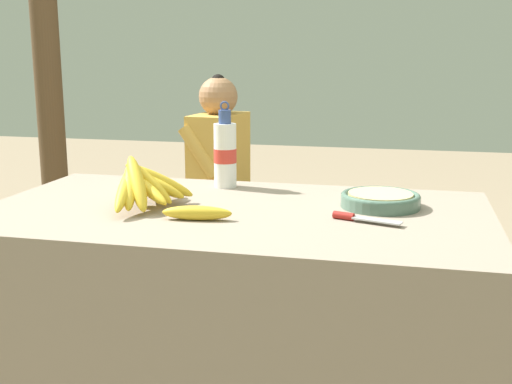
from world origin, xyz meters
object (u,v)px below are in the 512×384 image
at_px(serving_bowl, 380,199).
at_px(loose_banana_front, 197,213).
at_px(banana_bunch_green, 371,201).
at_px(support_post_near, 45,33).
at_px(wooden_bench, 267,218).
at_px(knife, 356,217).
at_px(banana_bunch_ripe, 144,183).
at_px(seated_vendor, 210,166).
at_px(water_bottle, 225,154).

distance_m(serving_bowl, loose_banana_front, 0.52).
distance_m(banana_bunch_green, support_post_near, 1.95).
bearing_deg(wooden_bench, knife, -68.53).
height_order(wooden_bench, banana_bunch_green, banana_bunch_green).
distance_m(banana_bunch_ripe, seated_vendor, 1.31).
xyz_separation_m(serving_bowl, seated_vendor, (-0.85, 1.14, -0.14)).
height_order(serving_bowl, support_post_near, support_post_near).
bearing_deg(banana_bunch_ripe, seated_vendor, 99.53).
xyz_separation_m(loose_banana_front, support_post_near, (-1.41, 1.67, 0.51)).
xyz_separation_m(banana_bunch_ripe, knife, (0.58, -0.02, -0.06)).
height_order(banana_bunch_ripe, serving_bowl, banana_bunch_ripe).
xyz_separation_m(water_bottle, banana_bunch_green, (0.41, 1.00, -0.36)).
relative_size(wooden_bench, banana_bunch_green, 5.94).
relative_size(banana_bunch_ripe, knife, 1.85).
height_order(knife, banana_bunch_green, knife).
xyz_separation_m(serving_bowl, support_post_near, (-1.86, 1.42, 0.50)).
height_order(banana_bunch_ripe, loose_banana_front, banana_bunch_ripe).
xyz_separation_m(banana_bunch_ripe, water_bottle, (0.14, 0.31, 0.04)).
relative_size(banana_bunch_ripe, loose_banana_front, 1.80).
bearing_deg(loose_banana_front, serving_bowl, 29.44).
height_order(loose_banana_front, support_post_near, support_post_near).
relative_size(loose_banana_front, wooden_bench, 0.11).
height_order(water_bottle, support_post_near, support_post_near).
bearing_deg(banana_bunch_green, knife, -88.46).
distance_m(wooden_bench, support_post_near, 1.58).
bearing_deg(banana_bunch_ripe, banana_bunch_green, 67.30).
relative_size(serving_bowl, wooden_bench, 0.13).
xyz_separation_m(serving_bowl, loose_banana_front, (-0.45, -0.25, -0.00)).
bearing_deg(serving_bowl, knife, -106.61).
height_order(knife, wooden_bench, knife).
bearing_deg(banana_bunch_ripe, support_post_near, 127.93).
relative_size(loose_banana_front, seated_vendor, 0.18).
bearing_deg(loose_banana_front, water_bottle, 96.13).
bearing_deg(banana_bunch_green, support_post_near, 171.75).
bearing_deg(support_post_near, banana_bunch_green, -8.25).
height_order(serving_bowl, wooden_bench, serving_bowl).
bearing_deg(wooden_bench, support_post_near, 168.68).
xyz_separation_m(banana_bunch_ripe, wooden_bench, (0.06, 1.31, -0.43)).
distance_m(serving_bowl, knife, 0.18).
bearing_deg(seated_vendor, wooden_bench, -169.25).
height_order(banana_bunch_green, support_post_near, support_post_near).
bearing_deg(water_bottle, knife, -37.23).
bearing_deg(banana_bunch_green, wooden_bench, 179.99).
bearing_deg(loose_banana_front, banana_bunch_green, 75.66).
bearing_deg(knife, banana_bunch_ripe, -164.86).
relative_size(banana_bunch_ripe, banana_bunch_green, 1.21).
bearing_deg(banana_bunch_green, banana_bunch_ripe, -112.70).
relative_size(banana_bunch_ripe, serving_bowl, 1.51).
bearing_deg(knife, water_bottle, 160.16).
bearing_deg(seated_vendor, water_bottle, 115.16).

